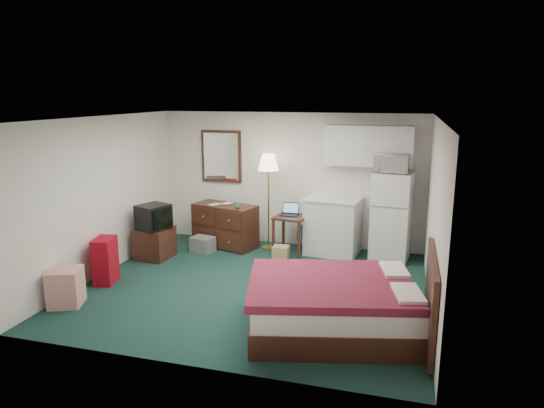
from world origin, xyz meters
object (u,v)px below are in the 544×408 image
(tv_stand, at_px, (155,243))
(suitcase, at_px, (105,260))
(desk, at_px, (291,234))
(bed, at_px, (334,306))
(kitchen_counter, at_px, (333,227))
(dresser, at_px, (225,226))
(fridge, at_px, (391,216))
(floor_lamp, at_px, (269,202))

(tv_stand, bearing_deg, suitcase, -93.94)
(desk, bearing_deg, bed, -58.99)
(desk, xyz_separation_m, kitchen_counter, (0.73, 0.19, 0.15))
(dresser, height_order, bed, dresser)
(desk, bearing_deg, fridge, 13.26)
(desk, bearing_deg, suitcase, -130.69)
(desk, relative_size, tv_stand, 1.17)
(kitchen_counter, bearing_deg, tv_stand, -153.18)
(floor_lamp, xyz_separation_m, desk, (0.47, -0.18, -0.54))
(kitchen_counter, distance_m, suitcase, 3.90)
(desk, height_order, bed, desk)
(desk, distance_m, fridge, 1.80)
(desk, relative_size, fridge, 0.45)
(fridge, relative_size, suitcase, 2.17)
(kitchen_counter, xyz_separation_m, bed, (0.46, -2.93, -0.18))
(bed, relative_size, tv_stand, 3.31)
(tv_stand, height_order, suitcase, suitcase)
(tv_stand, bearing_deg, kitchen_counter, 23.29)
(dresser, xyz_separation_m, fridge, (3.03, 0.13, 0.36))
(floor_lamp, relative_size, fridge, 1.16)
(tv_stand, distance_m, suitcase, 1.25)
(dresser, height_order, kitchen_counter, kitchen_counter)
(desk, bearing_deg, kitchen_counter, 21.90)
(desk, height_order, fridge, fridge)
(desk, bearing_deg, floor_lamp, 167.14)
(dresser, bearing_deg, kitchen_counter, 19.65)
(suitcase, bearing_deg, desk, 28.32)
(kitchen_counter, bearing_deg, floor_lamp, -172.85)
(dresser, relative_size, suitcase, 1.68)
(desk, xyz_separation_m, suitcase, (-2.40, -2.14, 0.01))
(fridge, bearing_deg, tv_stand, -157.14)
(bed, bearing_deg, fridge, 65.89)
(fridge, height_order, bed, fridge)
(bed, bearing_deg, suitcase, 157.20)
(kitchen_counter, xyz_separation_m, tv_stand, (-2.97, -1.09, -0.23))
(tv_stand, bearing_deg, desk, 25.09)
(fridge, height_order, tv_stand, fridge)
(dresser, bearing_deg, floor_lamp, 24.85)
(floor_lamp, relative_size, desk, 2.56)
(fridge, xyz_separation_m, suitcase, (-4.14, -2.31, -0.41))
(floor_lamp, relative_size, kitchen_counter, 1.78)
(floor_lamp, distance_m, bed, 3.40)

